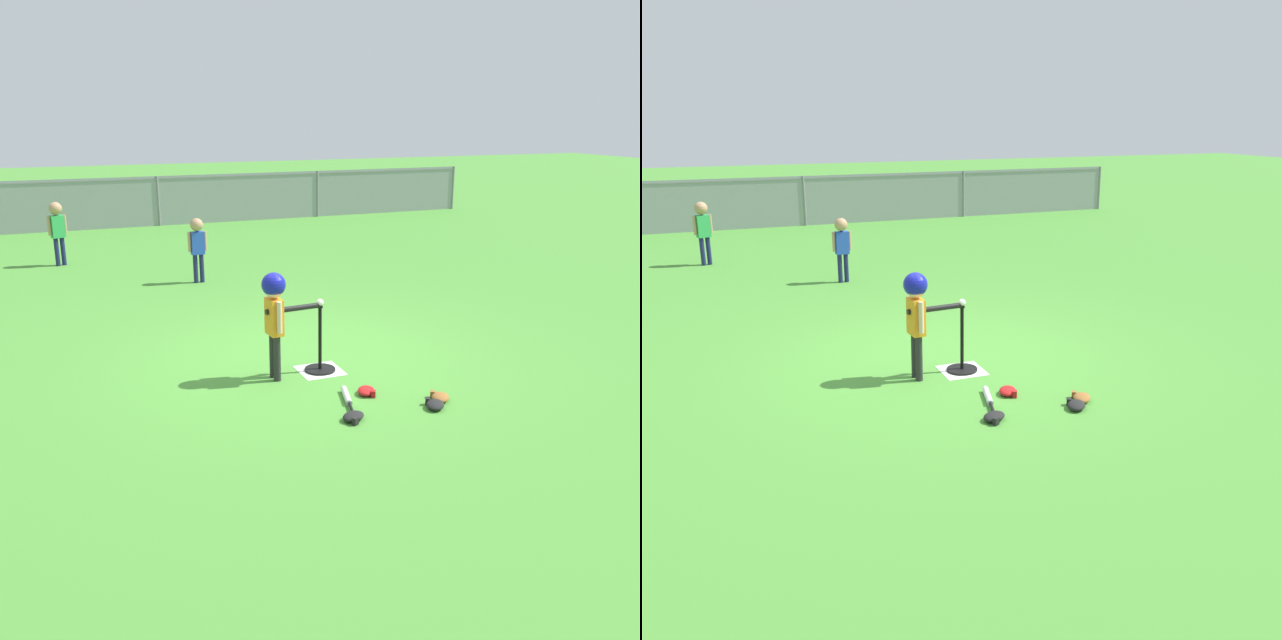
# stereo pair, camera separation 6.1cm
# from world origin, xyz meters

# --- Properties ---
(ground_plane) EXTENTS (60.00, 60.00, 0.00)m
(ground_plane) POSITION_xyz_m (0.00, 0.00, 0.00)
(ground_plane) COLOR #478C33
(home_plate) EXTENTS (0.44, 0.44, 0.01)m
(home_plate) POSITION_xyz_m (-0.02, -0.48, 0.00)
(home_plate) COLOR white
(home_plate) RESTS_ON ground_plane
(batting_tee) EXTENTS (0.32, 0.32, 0.70)m
(batting_tee) POSITION_xyz_m (-0.02, -0.48, 0.11)
(batting_tee) COLOR black
(batting_tee) RESTS_ON ground_plane
(baseball_on_tee) EXTENTS (0.07, 0.07, 0.07)m
(baseball_on_tee) POSITION_xyz_m (-0.02, -0.48, 0.73)
(baseball_on_tee) COLOR white
(baseball_on_tee) RESTS_ON batting_tee
(batter_child) EXTENTS (0.63, 0.31, 1.09)m
(batter_child) POSITION_xyz_m (-0.51, -0.52, 0.78)
(batter_child) COLOR #262626
(batter_child) RESTS_ON ground_plane
(fielder_deep_left) EXTENTS (0.31, 0.22, 1.10)m
(fielder_deep_left) POSITION_xyz_m (-2.32, 5.95, 0.71)
(fielder_deep_left) COLOR #191E4C
(fielder_deep_left) RESTS_ON ground_plane
(fielder_near_right) EXTENTS (0.30, 0.20, 1.01)m
(fielder_near_right) POSITION_xyz_m (-0.35, 3.82, 0.65)
(fielder_near_right) COLOR #191E4C
(fielder_near_right) RESTS_ON ground_plane
(spare_bat_silver) EXTENTS (0.24, 0.71, 0.06)m
(spare_bat_silver) POSITION_xyz_m (-0.08, -1.32, 0.03)
(spare_bat_silver) COLOR silver
(spare_bat_silver) RESTS_ON ground_plane
(glove_by_plate) EXTENTS (0.25, 0.27, 0.07)m
(glove_by_plate) POSITION_xyz_m (0.16, -1.22, 0.04)
(glove_by_plate) COLOR #B21919
(glove_by_plate) RESTS_ON ground_plane
(glove_near_bats) EXTENTS (0.25, 0.27, 0.07)m
(glove_near_bats) POSITION_xyz_m (0.73, -1.61, 0.04)
(glove_near_bats) COLOR brown
(glove_near_bats) RESTS_ON ground_plane
(glove_tossed_aside) EXTENTS (0.26, 0.27, 0.07)m
(glove_tossed_aside) POSITION_xyz_m (0.59, -1.74, 0.04)
(glove_tossed_aside) COLOR black
(glove_tossed_aside) RESTS_ON ground_plane
(glove_outfield_drop) EXTENTS (0.27, 0.25, 0.07)m
(glove_outfield_drop) POSITION_xyz_m (-0.20, -1.70, 0.04)
(glove_outfield_drop) COLOR black
(glove_outfield_drop) RESTS_ON ground_plane
(outfield_fence) EXTENTS (16.06, 0.06, 1.15)m
(outfield_fence) POSITION_xyz_m (0.00, 9.75, 0.62)
(outfield_fence) COLOR slate
(outfield_fence) RESTS_ON ground_plane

